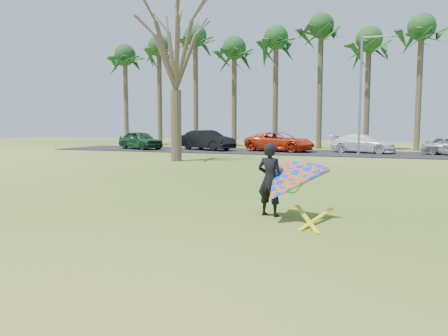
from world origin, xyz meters
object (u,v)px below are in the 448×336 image
(bare_tree_left, at_px, (175,43))
(car_3, at_px, (363,144))
(car_2, at_px, (280,142))
(car_1, at_px, (207,140))
(streetlight, at_px, (363,89))
(kite_flyer, at_px, (284,183))
(car_0, at_px, (140,140))

(bare_tree_left, relative_size, car_3, 2.05)
(bare_tree_left, relative_size, car_2, 1.78)
(car_1, distance_m, car_2, 6.01)
(streetlight, xyz_separation_m, car_3, (-0.10, 3.83, -3.72))
(car_1, height_order, car_2, car_1)
(bare_tree_left, bearing_deg, kite_flyer, -54.28)
(car_0, bearing_deg, kite_flyer, -118.47)
(car_3, height_order, kite_flyer, kite_flyer)
(bare_tree_left, relative_size, kite_flyer, 4.06)
(streetlight, height_order, car_1, streetlight)
(streetlight, distance_m, car_0, 18.68)
(streetlight, xyz_separation_m, car_1, (-12.31, 2.79, -3.59))
(bare_tree_left, height_order, car_2, bare_tree_left)
(bare_tree_left, xyz_separation_m, car_2, (3.85, 10.25, -6.10))
(car_2, bearing_deg, car_1, 106.97)
(car_0, height_order, car_2, car_0)
(car_1, relative_size, car_2, 0.91)
(streetlight, distance_m, car_2, 7.98)
(streetlight, bearing_deg, car_2, 152.74)
(streetlight, bearing_deg, bare_tree_left, -145.43)
(car_1, bearing_deg, car_0, 119.09)
(bare_tree_left, height_order, kite_flyer, bare_tree_left)
(car_0, xyz_separation_m, car_3, (18.11, 1.82, -0.09))
(streetlight, relative_size, car_2, 1.47)
(bare_tree_left, distance_m, car_1, 11.71)
(streetlight, relative_size, car_3, 1.69)
(car_3, bearing_deg, kite_flyer, -165.35)
(car_0, xyz_separation_m, car_1, (5.90, 0.78, 0.04))
(streetlight, relative_size, car_1, 1.62)
(streetlight, distance_m, car_1, 13.12)
(car_1, bearing_deg, bare_tree_left, -146.09)
(car_0, relative_size, kite_flyer, 1.89)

